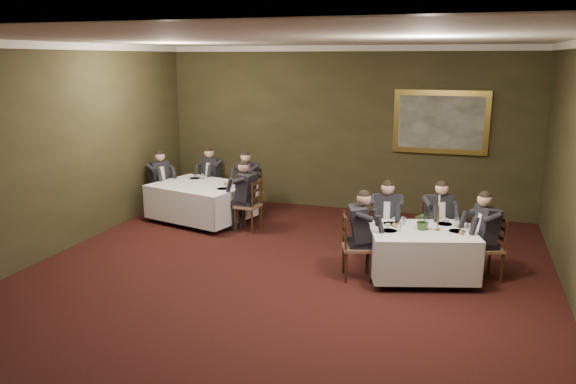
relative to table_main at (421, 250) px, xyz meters
The scene contains 28 objects.
ground 2.44m from the table_main, 145.73° to the right, with size 10.00×10.00×0.00m, color black.
ceiling 3.88m from the table_main, 145.73° to the right, with size 8.00×10.00×0.10m, color silver.
back_wall 4.35m from the table_main, 118.55° to the left, with size 8.00×0.10×3.50m, color #2E2C17.
left_wall 6.27m from the table_main, 167.27° to the right, with size 0.10×10.00×3.50m, color #2E2C17.
crown_molding 3.84m from the table_main, 145.73° to the right, with size 8.00×10.00×0.12m.
table_main is the anchor object (origin of this frame).
table_second 4.85m from the table_main, 158.61° to the left, with size 2.17×1.85×0.67m.
chair_main_backleft 0.90m from the table_main, 133.85° to the left, with size 0.48×0.46×1.00m.
diner_main_backleft 0.88m from the table_main, 134.32° to the left, with size 0.45×0.52×1.35m.
chair_main_backright 0.90m from the table_main, 79.00° to the left, with size 0.59×0.58×1.00m.
diner_main_backright 0.88m from the table_main, 78.52° to the left, with size 0.58×0.61×1.35m.
chair_main_endleft 0.98m from the table_main, 163.56° to the right, with size 0.54×0.55×1.00m.
diner_main_endleft 0.96m from the table_main, 163.58° to the right, with size 0.58×0.53×1.35m.
chair_main_endright 0.98m from the table_main, 16.54° to the left, with size 0.57×0.58×1.00m.
diner_main_endright 0.96m from the table_main, 16.42° to the left, with size 0.61×0.57×1.35m.
chair_sec_backleft 5.53m from the table_main, 149.30° to the left, with size 0.53×0.51×1.00m.
diner_sec_backleft 5.53m from the table_main, 149.41° to the left, with size 0.50×0.56×1.35m.
chair_sec_backright 4.57m from the table_main, 145.79° to the left, with size 0.59×0.58×1.00m.
diner_sec_backright 4.57m from the table_main, 145.93° to the left, with size 0.58×0.61×1.35m.
chair_sec_endright 3.68m from the table_main, 156.39° to the left, with size 0.46×0.47×1.00m.
diner_sec_endright 3.68m from the table_main, 156.44° to the left, with size 0.51×0.44×1.35m.
chair_sec_endleft 6.03m from the table_main, 159.93° to the left, with size 0.57×0.58×1.00m.
diner_sec_endleft 6.01m from the table_main, 159.94° to the left, with size 0.60×0.56×1.35m.
centerpiece 0.47m from the table_main, 65.78° to the left, with size 0.27×0.24×0.30m, color #2D5926.
candlestick 0.56m from the table_main, 14.93° to the left, with size 0.08×0.08×0.55m.
place_setting_table_main 0.59m from the table_main, 153.14° to the left, with size 0.33×0.31×0.14m.
place_setting_table_second 5.38m from the table_main, 154.61° to the left, with size 0.33×0.31×0.14m.
painting 3.90m from the table_main, 90.00° to the left, with size 1.89×0.09×1.28m.
Camera 1 is at (2.53, -6.83, 3.25)m, focal length 35.00 mm.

